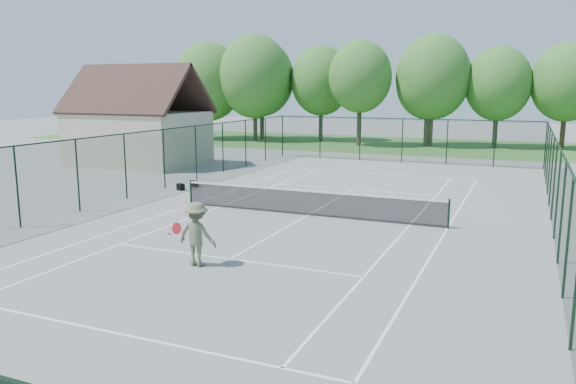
% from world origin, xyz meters
% --- Properties ---
extents(ground, '(140.00, 140.00, 0.00)m').
position_xyz_m(ground, '(0.00, 0.00, 0.00)').
color(ground, gray).
rests_on(ground, ground).
extents(grass_far, '(80.00, 16.00, 0.01)m').
position_xyz_m(grass_far, '(0.00, 30.00, 0.01)').
color(grass_far, '#3F792F').
rests_on(grass_far, ground).
extents(court_lines, '(11.05, 23.85, 0.01)m').
position_xyz_m(court_lines, '(0.00, 0.00, 0.00)').
color(court_lines, white).
rests_on(court_lines, ground).
extents(tennis_net, '(11.08, 0.08, 1.10)m').
position_xyz_m(tennis_net, '(0.00, 0.00, 0.58)').
color(tennis_net, black).
rests_on(tennis_net, ground).
extents(fence_enclosure, '(18.05, 36.05, 3.02)m').
position_xyz_m(fence_enclosure, '(0.00, 0.00, 1.56)').
color(fence_enclosure, '#17331B').
rests_on(fence_enclosure, ground).
extents(utility_building, '(8.60, 6.27, 6.63)m').
position_xyz_m(utility_building, '(-16.00, 10.00, 3.12)').
color(utility_building, beige).
rests_on(utility_building, ground).
extents(tree_line_far, '(39.40, 6.40, 9.70)m').
position_xyz_m(tree_line_far, '(0.00, 30.00, 5.99)').
color(tree_line_far, '#41321F').
rests_on(tree_line_far, ground).
extents(sports_bag_a, '(0.48, 0.39, 0.33)m').
position_xyz_m(sports_bag_a, '(-7.93, 2.81, 0.17)').
color(sports_bag_a, black).
rests_on(sports_bag_a, ground).
extents(sports_bag_b, '(0.45, 0.35, 0.31)m').
position_xyz_m(sports_bag_b, '(-7.85, 3.96, 0.15)').
color(sports_bag_b, black).
rests_on(sports_bag_b, ground).
extents(tennis_player, '(1.92, 0.82, 1.87)m').
position_xyz_m(tennis_player, '(-0.57, -7.29, 0.93)').
color(tennis_player, '#616949').
rests_on(tennis_player, ground).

